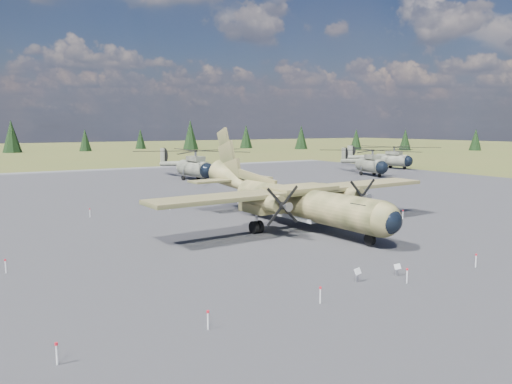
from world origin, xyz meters
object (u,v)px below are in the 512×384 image
transport_plane (294,197)px  helicopter_far (392,153)px  helicopter_near (194,159)px  helicopter_mid (371,157)px

transport_plane → helicopter_far: (51.33, 37.56, 0.63)m
helicopter_near → helicopter_mid: bearing=-22.0°
helicopter_near → helicopter_mid: 30.61m
transport_plane → helicopter_mid: bearing=34.7°
transport_plane → helicopter_near: 38.77m
helicopter_mid → helicopter_far: (14.12, 8.58, -0.05)m
transport_plane → helicopter_near: (7.94, 37.94, 0.87)m
transport_plane → helicopter_near: bearing=75.0°
helicopter_mid → helicopter_far: bearing=46.1°
helicopter_mid → helicopter_far: size_ratio=1.02×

